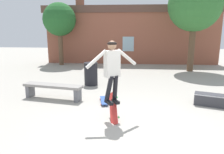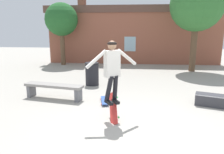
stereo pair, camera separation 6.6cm
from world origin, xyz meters
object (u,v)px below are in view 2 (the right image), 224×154
tree_right (197,5)px  skater (112,67)px  park_bench (54,88)px  skateboard_resting (105,100)px  trash_bin (92,73)px  skateboard_flipping (113,108)px  tree_left (61,20)px

tree_right → skater: tree_right is taller
park_bench → skateboard_resting: size_ratio=2.41×
trash_bin → skateboard_resting: trash_bin is taller
tree_right → trash_bin: 6.40m
park_bench → skateboard_resting: park_bench is taller
tree_right → skateboard_resting: tree_right is taller
trash_bin → skateboard_flipping: trash_bin is taller
tree_left → trash_bin: (2.69, -4.68, -2.22)m
skater → trash_bin: bearing=167.4°
tree_right → trash_bin: bearing=-144.9°
skateboard_resting → park_bench: bearing=-108.8°
skater → skateboard_flipping: (0.03, 0.04, -1.04)m
tree_left → skateboard_resting: size_ratio=4.50×
tree_right → trash_bin: (-4.69, -3.29, -2.86)m
tree_left → skateboard_resting: 8.01m
tree_left → trash_bin: tree_left is taller
park_bench → skater: bearing=-25.6°
tree_left → skater: 8.96m
tree_right → skateboard_flipping: size_ratio=6.50×
park_bench → skateboard_resting: 1.71m
tree_right → tree_left: 7.54m
park_bench → skateboard_flipping: bearing=-24.5°
trash_bin → tree_left: bearing=119.9°
skateboard_resting → tree_left: bearing=-163.9°
skateboard_flipping → trash_bin: bearing=-171.0°
skateboard_resting → trash_bin: bearing=-170.5°
tree_left → park_bench: size_ratio=1.86×
skater → park_bench: bearing=-157.7°
skateboard_flipping → park_bench: bearing=-135.6°
skater → skateboard_flipping: size_ratio=2.09×
skater → skateboard_resting: 1.82m
tree_right → tree_left: size_ratio=1.27×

